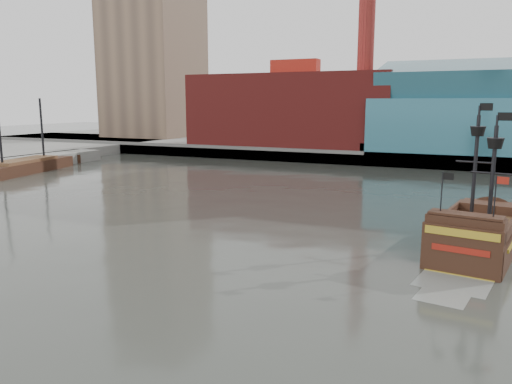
% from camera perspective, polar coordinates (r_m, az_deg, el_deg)
% --- Properties ---
extents(ground, '(400.00, 400.00, 0.00)m').
position_cam_1_polar(ground, '(33.03, -2.71, -9.85)').
color(ground, '#2E302A').
rests_on(ground, ground).
extents(promenade_far, '(220.00, 60.00, 2.00)m').
position_cam_1_polar(promenade_far, '(120.88, 17.57, 4.83)').
color(promenade_far, slate).
rests_on(promenade_far, ground).
extents(seawall, '(220.00, 1.00, 2.60)m').
position_cam_1_polar(seawall, '(91.76, 15.33, 3.57)').
color(seawall, '#4C4C49').
rests_on(seawall, ground).
extents(pier, '(6.00, 40.00, 2.00)m').
position_cam_1_polar(pier, '(92.91, -26.93, 2.72)').
color(pier, slate).
rests_on(pier, ground).
extents(skyline, '(149.00, 45.00, 62.00)m').
position_cam_1_polar(skyline, '(113.30, 20.47, 16.29)').
color(skyline, brown).
rests_on(skyline, promenade_far).
extents(pirate_ship, '(7.26, 16.72, 12.10)m').
position_cam_1_polar(pirate_ship, '(41.65, 23.92, -4.91)').
color(pirate_ship, black).
rests_on(pirate_ship, ground).
extents(docked_vessel, '(8.36, 20.55, 13.64)m').
position_cam_1_polar(docked_vessel, '(89.41, -24.89, 2.54)').
color(docked_vessel, black).
rests_on(docked_vessel, ground).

